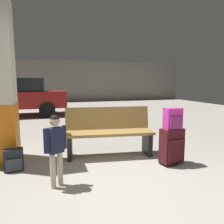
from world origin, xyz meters
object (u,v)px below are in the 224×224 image
Objects in this scene: suitcase at (172,146)px; backpack_bright at (173,119)px; parked_car_far at (14,96)px; child at (55,143)px; bench at (109,132)px; backpack_dark_floor at (14,160)px.

suitcase is 0.45m from backpack_bright.
child is at bearing -78.33° from parked_car_far.
child is 0.23× the size of parked_car_far.
parked_car_far is (-3.21, 6.31, 0.48)m from suitcase.
bench is 4.87× the size of backpack_bright.
child is 1.03m from backpack_dark_floor.
bench is 1.19m from backpack_bright.
parked_car_far reaches higher than bench.
suitcase is at bearing 35.33° from backpack_bright.
bench is at bearing 138.81° from suitcase.
child is at bearing -172.80° from suitcase.
parked_car_far is at bearing 101.67° from child.
suitcase is 0.63× the size of child.
bench is 1.65m from backpack_dark_floor.
backpack_dark_floor is 0.08× the size of parked_car_far.
child is (-1.00, -0.99, 0.15)m from bench.
backpack_dark_floor is (-2.47, 0.49, -0.15)m from suitcase.
parked_car_far is (-2.35, 5.55, 0.36)m from bench.
backpack_dark_floor is at bearing 168.84° from backpack_bright.
bench is 1.73× the size of child.
bench reaches higher than backpack_dark_floor.
backpack_dark_floor is 5.90m from parked_car_far.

